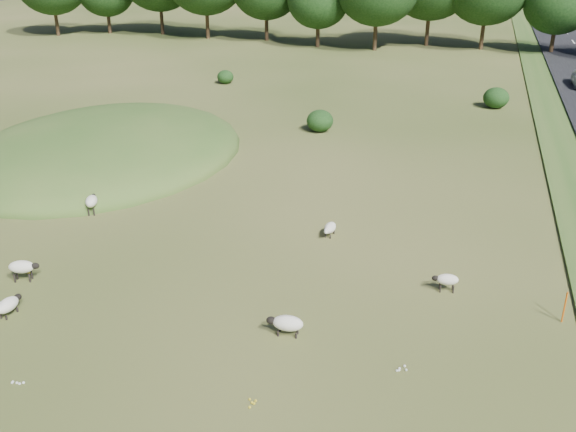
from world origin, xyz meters
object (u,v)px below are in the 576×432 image
object	(u,v)px
sheep_1	(447,280)
sheep_4	(22,267)
sheep_3	(330,228)
sheep_5	(92,201)
marker_post	(565,307)
car_2	(573,17)
sheep_0	(287,323)
sheep_2	(8,305)

from	to	relation	value
sheep_1	sheep_4	distance (m)	16.20
sheep_3	sheep_5	distance (m)	11.54
marker_post	sheep_4	bearing A→B (deg)	-172.03
sheep_5	car_2	world-z (taller)	car_2
sheep_0	sheep_4	bearing A→B (deg)	-7.96
sheep_0	sheep_3	world-z (taller)	sheep_0
sheep_2	sheep_3	xyz separation A→B (m)	(9.45, 9.41, -0.03)
marker_post	sheep_4	world-z (taller)	marker_post
sheep_1	sheep_2	xyz separation A→B (m)	(-14.72, -5.96, -0.09)
sheep_1	car_2	bearing A→B (deg)	-108.66
sheep_1	sheep_4	size ratio (longest dim) A/B	0.83
sheep_3	sheep_5	bearing A→B (deg)	-80.21
sheep_0	sheep_2	world-z (taller)	sheep_0
sheep_0	sheep_3	xyz separation A→B (m)	(-0.31, 7.85, -0.08)
sheep_1	sheep_2	size ratio (longest dim) A/B	0.89
sheep_0	sheep_2	distance (m)	9.89
sheep_0	sheep_1	distance (m)	6.63
sheep_1	car_2	distance (m)	83.47
sheep_5	sheep_2	bearing A→B (deg)	172.76
marker_post	sheep_0	size ratio (longest dim) A/B	0.93
sheep_3	sheep_5	xyz separation A→B (m)	(-11.51, -0.70, 0.23)
sheep_1	sheep_4	world-z (taller)	sheep_4
sheep_3	car_2	xyz separation A→B (m)	(18.14, 79.02, 0.59)
sheep_0	sheep_1	size ratio (longest dim) A/B	1.25
sheep_2	sheep_4	bearing A→B (deg)	29.57
sheep_0	sheep_1	xyz separation A→B (m)	(4.95, 4.40, 0.04)
marker_post	sheep_0	world-z (taller)	marker_post
sheep_0	marker_post	bearing A→B (deg)	-163.62
marker_post	sheep_5	distance (m)	21.13
sheep_0	car_2	bearing A→B (deg)	-106.09
sheep_0	sheep_2	size ratio (longest dim) A/B	1.12
sheep_0	sheep_3	size ratio (longest dim) A/B	1.18
sheep_1	sheep_4	bearing A→B (deg)	3.60
car_2	sheep_1	bearing A→B (deg)	81.13
sheep_2	sheep_0	bearing A→B (deg)	-76.69
marker_post	sheep_1	distance (m)	4.14
sheep_1	sheep_5	distance (m)	17.00
marker_post	sheep_3	bearing A→B (deg)	154.49
sheep_1	sheep_2	bearing A→B (deg)	12.26
sheep_0	sheep_2	bearing A→B (deg)	4.55
sheep_4	car_2	size ratio (longest dim) A/B	0.25
sheep_3	sheep_4	distance (m)	12.73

